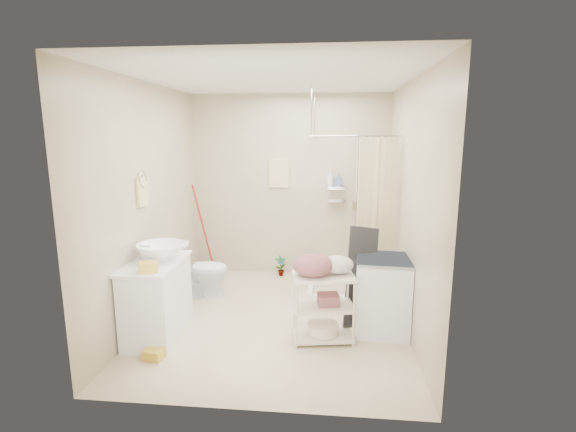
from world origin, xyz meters
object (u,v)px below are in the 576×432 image
(toilet, at_px, (201,270))
(washing_machine, at_px, (382,295))
(vanity, at_px, (157,299))
(laundry_rack, at_px, (323,301))

(toilet, distance_m, washing_machine, 2.31)
(vanity, distance_m, washing_machine, 2.32)
(vanity, relative_size, toilet, 1.28)
(vanity, xyz_separation_m, toilet, (0.12, 1.09, -0.04))
(toilet, height_order, washing_machine, washing_machine)
(toilet, bearing_deg, laundry_rack, -127.12)
(vanity, xyz_separation_m, laundry_rack, (1.69, 0.05, 0.02))
(laundry_rack, bearing_deg, vanity, 172.86)
(toilet, xyz_separation_m, laundry_rack, (1.57, -1.03, 0.06))
(vanity, relative_size, laundry_rack, 1.08)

